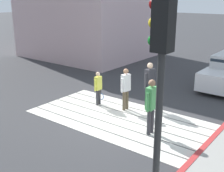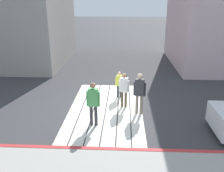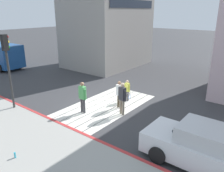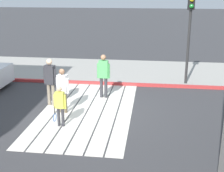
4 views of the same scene
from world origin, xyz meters
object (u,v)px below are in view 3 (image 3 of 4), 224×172
(car_parked_near_curb, at_px, (204,148))
(pedestrian_adult_trailing, at_px, (122,96))
(van_down_street, at_px, (0,55))
(pedestrian_adult_lead, at_px, (119,93))
(traffic_light_corner, at_px, (7,57))
(pedestrian_child_with_racket, at_px, (127,89))
(water_bottle, at_px, (15,155))
(pedestrian_adult_side, at_px, (83,95))

(car_parked_near_curb, distance_m, pedestrian_adult_trailing, 5.08)
(van_down_street, distance_m, pedestrian_adult_lead, 15.05)
(traffic_light_corner, relative_size, pedestrian_child_with_racket, 3.11)
(traffic_light_corner, height_order, pedestrian_adult_trailing, traffic_light_corner)
(pedestrian_child_with_racket, bearing_deg, water_bottle, -179.89)
(van_down_street, xyz_separation_m, pedestrian_adult_trailing, (-1.33, -15.69, -0.22))
(pedestrian_child_with_racket, bearing_deg, car_parked_near_curb, -121.23)
(pedestrian_child_with_racket, bearing_deg, pedestrian_adult_side, 162.12)
(pedestrian_child_with_racket, bearing_deg, pedestrian_adult_lead, -168.58)
(traffic_light_corner, bearing_deg, pedestrian_adult_lead, -50.26)
(traffic_light_corner, xyz_separation_m, water_bottle, (-2.50, -4.44, -2.81))
(car_parked_near_curb, bearing_deg, water_bottle, 125.74)
(water_bottle, bearing_deg, van_down_street, 64.50)
(van_down_street, relative_size, traffic_light_corner, 1.24)
(water_bottle, bearing_deg, traffic_light_corner, 60.61)
(pedestrian_adult_lead, bearing_deg, pedestrian_adult_side, 146.50)
(van_down_street, bearing_deg, traffic_light_corner, -113.75)
(pedestrian_adult_trailing, bearing_deg, pedestrian_adult_lead, 45.84)
(van_down_street, xyz_separation_m, pedestrian_adult_side, (-2.48, -13.85, -0.23))
(pedestrian_adult_lead, bearing_deg, water_bottle, 178.03)
(car_parked_near_curb, bearing_deg, van_down_street, 81.70)
(car_parked_near_curb, bearing_deg, pedestrian_adult_side, 85.62)
(van_down_street, bearing_deg, car_parked_near_curb, -98.30)
(pedestrian_adult_side, bearing_deg, pedestrian_adult_lead, -33.50)
(car_parked_near_curb, height_order, water_bottle, car_parked_near_curb)
(pedestrian_adult_side, distance_m, pedestrian_child_with_racket, 3.10)
(traffic_light_corner, distance_m, water_bottle, 5.81)
(pedestrian_adult_trailing, bearing_deg, van_down_street, 85.14)
(traffic_light_corner, height_order, water_bottle, traffic_light_corner)
(pedestrian_adult_lead, xyz_separation_m, pedestrian_adult_trailing, (-0.64, -0.66, 0.11))
(pedestrian_adult_lead, xyz_separation_m, pedestrian_adult_side, (-1.78, 1.18, 0.10))
(pedestrian_adult_lead, distance_m, pedestrian_child_with_racket, 1.19)
(traffic_light_corner, relative_size, pedestrian_adult_side, 2.37)
(pedestrian_adult_trailing, height_order, pedestrian_adult_side, pedestrian_adult_trailing)
(van_down_street, relative_size, pedestrian_adult_side, 2.93)
(car_parked_near_curb, xyz_separation_m, traffic_light_corner, (-1.58, 10.10, 2.30))
(car_parked_near_curb, xyz_separation_m, pedestrian_adult_lead, (2.29, 5.45, 0.21))
(traffic_light_corner, xyz_separation_m, pedestrian_adult_lead, (3.87, -4.65, -2.09))
(pedestrian_adult_lead, relative_size, pedestrian_adult_side, 0.91)
(water_bottle, distance_m, pedestrian_adult_lead, 6.41)
(van_down_street, bearing_deg, pedestrian_child_with_racket, -88.23)
(van_down_street, bearing_deg, water_bottle, -115.50)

